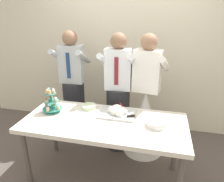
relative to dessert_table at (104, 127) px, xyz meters
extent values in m
plane|color=#564C47|center=(0.00, 0.00, -0.70)|extent=(8.00, 8.00, 0.00)
cube|color=beige|center=(0.00, 1.39, 0.75)|extent=(5.20, 0.10, 2.90)
cube|color=silver|center=(0.00, 0.00, 0.05)|extent=(1.80, 0.80, 0.05)
cylinder|color=#564C47|center=(-0.82, -0.32, -0.34)|extent=(0.06, 0.06, 0.72)
cylinder|color=#564C47|center=(-0.82, 0.32, -0.34)|extent=(0.06, 0.06, 0.72)
cylinder|color=#564C47|center=(0.82, 0.32, -0.34)|extent=(0.06, 0.06, 0.72)
cylinder|color=teal|center=(-0.66, 0.07, 0.08)|extent=(0.17, 0.17, 0.01)
cylinder|color=teal|center=(-0.66, 0.07, 0.23)|extent=(0.01, 0.01, 0.31)
cylinder|color=teal|center=(-0.66, 0.07, 0.12)|extent=(0.23, 0.23, 0.01)
cylinder|color=#D1B784|center=(-0.57, 0.06, 0.14)|extent=(0.04, 0.04, 0.03)
sphere|color=beige|center=(-0.57, 0.06, 0.16)|extent=(0.04, 0.04, 0.04)
cylinder|color=#D1B784|center=(-0.67, 0.16, 0.14)|extent=(0.04, 0.04, 0.03)
sphere|color=beige|center=(-0.67, 0.16, 0.16)|extent=(0.04, 0.04, 0.04)
cylinder|color=#D1B784|center=(-0.75, 0.09, 0.14)|extent=(0.04, 0.04, 0.03)
sphere|color=#EAB7C6|center=(-0.75, 0.09, 0.16)|extent=(0.04, 0.04, 0.04)
cylinder|color=#D1B784|center=(-0.67, -0.01, 0.14)|extent=(0.04, 0.04, 0.03)
sphere|color=#EAB7C6|center=(-0.67, -0.01, 0.16)|extent=(0.04, 0.04, 0.04)
cylinder|color=teal|center=(-0.66, 0.07, 0.21)|extent=(0.18, 0.18, 0.01)
cylinder|color=#D1B784|center=(-0.60, 0.06, 0.23)|extent=(0.04, 0.04, 0.03)
sphere|color=white|center=(-0.60, 0.06, 0.25)|extent=(0.04, 0.04, 0.04)
cylinder|color=#D1B784|center=(-0.69, 0.13, 0.23)|extent=(0.04, 0.04, 0.03)
sphere|color=brown|center=(-0.69, 0.13, 0.25)|extent=(0.04, 0.04, 0.04)
cylinder|color=#D1B784|center=(-0.69, 0.02, 0.23)|extent=(0.04, 0.04, 0.03)
sphere|color=brown|center=(-0.69, 0.02, 0.25)|extent=(0.04, 0.04, 0.04)
cylinder|color=teal|center=(-0.66, 0.07, 0.31)|extent=(0.13, 0.13, 0.01)
cylinder|color=#D1B784|center=(-0.62, 0.08, 0.33)|extent=(0.04, 0.04, 0.03)
sphere|color=white|center=(-0.62, 0.08, 0.35)|extent=(0.04, 0.04, 0.04)
cylinder|color=#D1B784|center=(-0.65, 0.11, 0.33)|extent=(0.04, 0.04, 0.03)
sphere|color=brown|center=(-0.65, 0.11, 0.35)|extent=(0.04, 0.04, 0.04)
cylinder|color=#D1B784|center=(-0.69, 0.09, 0.33)|extent=(0.04, 0.04, 0.03)
sphere|color=white|center=(-0.69, 0.09, 0.35)|extent=(0.04, 0.04, 0.04)
cylinder|color=#D1B784|center=(-0.69, 0.05, 0.33)|extent=(0.04, 0.04, 0.03)
sphere|color=#D6B27A|center=(-0.69, 0.05, 0.35)|extent=(0.04, 0.04, 0.04)
cylinder|color=#D1B784|center=(-0.65, 0.04, 0.33)|extent=(0.04, 0.04, 0.03)
sphere|color=#D6B27A|center=(-0.65, 0.04, 0.35)|extent=(0.04, 0.04, 0.04)
cube|color=silver|center=(0.11, 0.17, 0.09)|extent=(0.42, 0.31, 0.02)
sphere|color=white|center=(0.20, 0.17, 0.12)|extent=(0.07, 0.07, 0.07)
sphere|color=white|center=(0.13, 0.21, 0.13)|extent=(0.09, 0.09, 0.09)
sphere|color=white|center=(0.08, 0.23, 0.13)|extent=(0.09, 0.09, 0.09)
sphere|color=white|center=(0.04, 0.17, 0.13)|extent=(0.08, 0.08, 0.08)
sphere|color=white|center=(0.08, 0.12, 0.13)|extent=(0.08, 0.08, 0.08)
sphere|color=white|center=(0.15, 0.11, 0.13)|extent=(0.10, 0.10, 0.10)
sphere|color=white|center=(0.11, 0.17, 0.14)|extent=(0.11, 0.11, 0.11)
sphere|color=#2D1938|center=(0.10, 0.16, 0.18)|extent=(0.02, 0.02, 0.02)
sphere|color=#B21923|center=(0.15, 0.22, 0.18)|extent=(0.02, 0.02, 0.02)
sphere|color=#DB474C|center=(0.09, 0.18, 0.19)|extent=(0.02, 0.02, 0.02)
sphere|color=#2D1938|center=(0.13, 0.15, 0.17)|extent=(0.02, 0.02, 0.02)
sphere|color=#B21923|center=(0.13, 0.19, 0.17)|extent=(0.02, 0.02, 0.02)
sphere|color=#DB474C|center=(0.17, 0.16, 0.18)|extent=(0.02, 0.02, 0.02)
sphere|color=#B21923|center=(0.14, 0.24, 0.19)|extent=(0.02, 0.02, 0.02)
cube|color=silver|center=(0.14, 0.06, 0.10)|extent=(0.22, 0.11, 0.00)
cube|color=black|center=(0.28, 0.11, 0.11)|extent=(0.09, 0.06, 0.02)
cylinder|color=white|center=(0.57, 0.01, 0.08)|extent=(0.20, 0.20, 0.01)
cylinder|color=white|center=(0.57, 0.02, 0.09)|extent=(0.20, 0.20, 0.01)
cylinder|color=white|center=(0.57, 0.01, 0.10)|extent=(0.20, 0.20, 0.01)
cylinder|color=white|center=(0.57, 0.01, 0.11)|extent=(0.20, 0.20, 0.01)
cylinder|color=white|center=(0.57, 0.02, 0.12)|extent=(0.20, 0.20, 0.01)
cylinder|color=white|center=(0.57, 0.01, 0.13)|extent=(0.20, 0.20, 0.01)
cylinder|color=white|center=(-0.25, 0.24, 0.08)|extent=(0.24, 0.24, 0.01)
cylinder|color=beige|center=(-0.25, 0.24, 0.11)|extent=(0.17, 0.17, 0.05)
cylinder|color=#232328|center=(0.02, 0.64, -0.24)|extent=(0.32, 0.32, 0.92)
cube|color=white|center=(0.02, 0.64, 0.49)|extent=(0.35, 0.21, 0.54)
sphere|color=#8C664C|center=(0.02, 0.64, 0.85)|extent=(0.21, 0.21, 0.21)
cylinder|color=white|center=(-0.17, 0.63, 0.60)|extent=(0.10, 0.49, 0.28)
cylinder|color=white|center=(0.21, 0.65, 0.60)|extent=(0.10, 0.49, 0.28)
cube|color=maroon|center=(0.02, 0.54, 0.49)|extent=(0.05, 0.01, 0.36)
cone|color=white|center=(0.40, 0.64, -0.24)|extent=(0.56, 0.56, 0.92)
cube|color=white|center=(0.40, 0.64, 0.49)|extent=(0.37, 0.26, 0.54)
sphere|color=#997054|center=(0.40, 0.64, 0.85)|extent=(0.21, 0.21, 0.21)
cylinder|color=white|center=(0.23, 0.67, 0.60)|extent=(0.16, 0.49, 0.28)
cylinder|color=white|center=(0.61, 0.61, 0.60)|extent=(0.16, 0.49, 0.28)
cylinder|color=#232328|center=(-0.68, 0.76, -0.24)|extent=(0.32, 0.32, 0.92)
cube|color=#B2B7BC|center=(-0.68, 0.76, 0.49)|extent=(0.35, 0.22, 0.54)
sphere|color=#8C664C|center=(-0.68, 0.76, 0.85)|extent=(0.21, 0.21, 0.21)
cylinder|color=#B2B7BC|center=(-0.88, 0.75, 0.60)|extent=(0.10, 0.49, 0.28)
cylinder|color=#B2B7BC|center=(-0.50, 0.77, 0.60)|extent=(0.10, 0.49, 0.28)
cube|color=navy|center=(-0.69, 0.66, 0.49)|extent=(0.05, 0.01, 0.36)
camera|label=1|loc=(0.56, -1.97, 1.23)|focal=33.81mm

